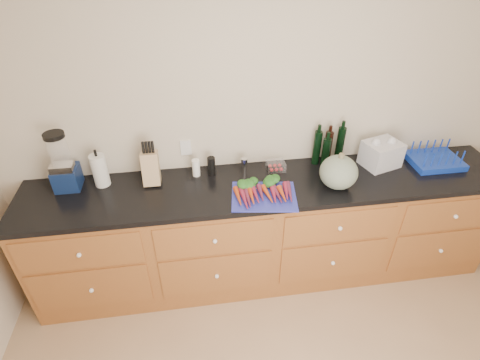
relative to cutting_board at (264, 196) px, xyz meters
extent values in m
cube|color=beige|center=(0.08, 0.48, 0.35)|extent=(4.10, 0.05, 2.60)
cube|color=brown|center=(0.08, 0.16, -0.50)|extent=(3.60, 0.60, 0.90)
cube|color=brown|center=(-1.27, -0.15, -0.23)|extent=(0.82, 0.01, 0.28)
sphere|color=white|center=(-1.27, -0.16, -0.23)|extent=(0.03, 0.03, 0.03)
cube|color=brown|center=(-1.27, -0.15, -0.59)|extent=(0.82, 0.01, 0.38)
sphere|color=white|center=(-1.27, -0.16, -0.59)|extent=(0.03, 0.03, 0.03)
cube|color=brown|center=(-0.37, -0.15, -0.23)|extent=(0.82, 0.01, 0.28)
sphere|color=white|center=(-0.37, -0.16, -0.23)|extent=(0.03, 0.03, 0.03)
cube|color=brown|center=(-0.37, -0.15, -0.59)|extent=(0.82, 0.01, 0.38)
sphere|color=white|center=(-0.37, -0.16, -0.59)|extent=(0.03, 0.03, 0.03)
cube|color=brown|center=(0.53, -0.15, -0.23)|extent=(0.82, 0.01, 0.28)
sphere|color=white|center=(0.53, -0.16, -0.23)|extent=(0.03, 0.03, 0.03)
cube|color=brown|center=(0.53, -0.15, -0.59)|extent=(0.82, 0.01, 0.38)
sphere|color=white|center=(0.53, -0.16, -0.59)|extent=(0.03, 0.03, 0.03)
cube|color=brown|center=(1.43, -0.15, -0.23)|extent=(0.82, 0.01, 0.28)
sphere|color=white|center=(1.43, -0.16, -0.23)|extent=(0.03, 0.03, 0.03)
cube|color=brown|center=(1.43, -0.15, -0.59)|extent=(0.82, 0.01, 0.38)
sphere|color=white|center=(1.43, -0.16, -0.59)|extent=(0.03, 0.03, 0.03)
cube|color=black|center=(0.08, 0.16, -0.03)|extent=(3.64, 0.62, 0.04)
cube|color=#2930A0|center=(0.00, 0.00, 0.00)|extent=(0.49, 0.40, 0.01)
cone|color=#C64117|center=(-0.18, -0.02, 0.03)|extent=(0.04, 0.19, 0.04)
cone|color=maroon|center=(-0.15, -0.02, 0.03)|extent=(0.04, 0.19, 0.04)
cone|color=maroon|center=(-0.12, -0.02, 0.03)|extent=(0.04, 0.19, 0.04)
cone|color=#C64117|center=(-0.09, -0.02, 0.03)|extent=(0.04, 0.19, 0.04)
cone|color=maroon|center=(-0.06, -0.02, 0.03)|extent=(0.04, 0.19, 0.04)
cone|color=maroon|center=(-0.03, -0.02, 0.03)|extent=(0.04, 0.19, 0.04)
ellipsoid|color=#1D551C|center=(-0.10, 0.12, 0.03)|extent=(0.19, 0.11, 0.06)
cone|color=#C64117|center=(0.03, -0.02, 0.03)|extent=(0.04, 0.19, 0.04)
cone|color=maroon|center=(0.06, -0.02, 0.03)|extent=(0.04, 0.19, 0.04)
cone|color=maroon|center=(0.09, -0.02, 0.03)|extent=(0.04, 0.19, 0.04)
cone|color=#C64117|center=(0.12, -0.02, 0.03)|extent=(0.04, 0.19, 0.04)
cone|color=maroon|center=(0.15, -0.02, 0.03)|extent=(0.04, 0.19, 0.04)
cone|color=maroon|center=(0.18, -0.02, 0.03)|extent=(0.04, 0.19, 0.04)
ellipsoid|color=#1D551C|center=(0.10, 0.12, 0.03)|extent=(0.19, 0.11, 0.06)
ellipsoid|color=slate|center=(0.55, 0.05, 0.12)|extent=(0.27, 0.27, 0.24)
cube|color=#0F2049|center=(-1.37, 0.32, 0.08)|extent=(0.17, 0.17, 0.16)
cube|color=silver|center=(-1.37, 0.29, 0.18)|extent=(0.15, 0.10, 0.05)
cylinder|color=white|center=(-1.37, 0.32, 0.29)|extent=(0.13, 0.13, 0.22)
cylinder|color=black|center=(-1.37, 0.32, 0.42)|extent=(0.14, 0.14, 0.03)
cylinder|color=silver|center=(-1.14, 0.32, 0.12)|extent=(0.11, 0.11, 0.24)
cube|color=tan|center=(-0.78, 0.30, 0.11)|extent=(0.12, 0.12, 0.24)
cylinder|color=white|center=(-0.45, 0.34, 0.06)|extent=(0.06, 0.06, 0.13)
cylinder|color=black|center=(-0.34, 0.34, 0.07)|extent=(0.06, 0.06, 0.14)
cylinder|color=silver|center=(-0.09, 0.34, 0.05)|extent=(0.05, 0.05, 0.12)
cube|color=white|center=(0.16, 0.33, 0.03)|extent=(0.14, 0.11, 0.07)
cylinder|color=black|center=(0.49, 0.38, 0.13)|extent=(0.06, 0.06, 0.28)
cylinder|color=black|center=(0.58, 0.39, 0.12)|extent=(0.06, 0.06, 0.26)
cylinder|color=black|center=(0.68, 0.38, 0.14)|extent=(0.06, 0.06, 0.30)
cylinder|color=black|center=(0.55, 0.32, 0.11)|extent=(0.06, 0.06, 0.24)
cube|color=#1233A5|center=(1.42, 0.24, 0.02)|extent=(0.39, 0.31, 0.05)
camera|label=1|loc=(-0.46, -2.03, 1.60)|focal=28.00mm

